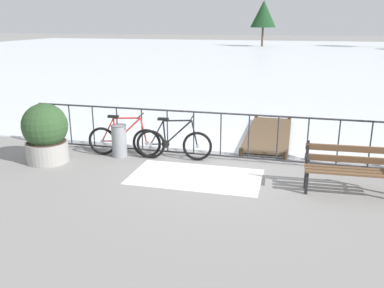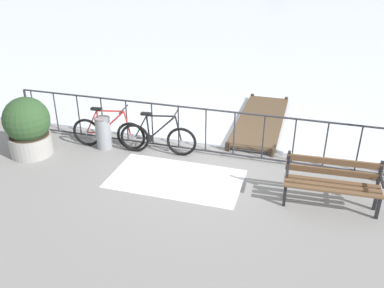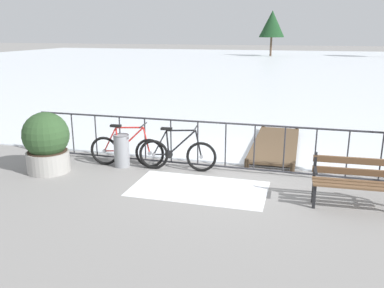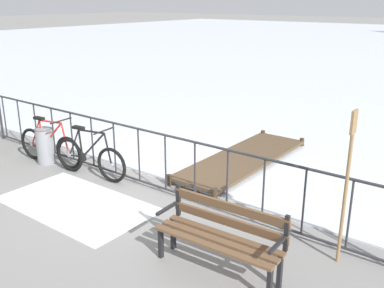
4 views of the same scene
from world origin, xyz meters
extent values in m
plane|color=gray|center=(0.00, 0.00, 0.00)|extent=(160.00, 160.00, 0.00)
cube|color=silver|center=(0.00, 28.40, 0.01)|extent=(80.00, 56.00, 0.03)
cube|color=white|center=(-0.28, -1.20, 0.00)|extent=(2.59, 1.45, 0.01)
cylinder|color=#2D2D33|center=(0.00, 0.00, 1.05)|extent=(9.00, 0.04, 0.04)
cylinder|color=#2D2D33|center=(0.00, 0.00, 0.08)|extent=(9.00, 0.04, 0.04)
cylinder|color=#2D2D33|center=(-4.50, 0.00, 0.53)|extent=(0.06, 0.06, 1.05)
cylinder|color=#2D2D33|center=(-4.32, 0.00, 0.57)|extent=(0.03, 0.03, 0.97)
cylinder|color=#2D2D33|center=(-3.70, 0.00, 0.57)|extent=(0.03, 0.03, 0.97)
cylinder|color=#2D2D33|center=(-3.09, 0.00, 0.57)|extent=(0.03, 0.03, 0.97)
cylinder|color=#2D2D33|center=(-2.47, 0.00, 0.57)|extent=(0.03, 0.03, 0.97)
cylinder|color=#2D2D33|center=(-1.85, 0.00, 0.57)|extent=(0.03, 0.03, 0.97)
cylinder|color=#2D2D33|center=(-1.23, 0.00, 0.57)|extent=(0.03, 0.03, 0.97)
cylinder|color=#2D2D33|center=(-0.62, 0.00, 0.57)|extent=(0.03, 0.03, 0.97)
cylinder|color=#2D2D33|center=(0.00, 0.00, 0.57)|extent=(0.03, 0.03, 0.97)
cylinder|color=#2D2D33|center=(0.62, 0.00, 0.57)|extent=(0.03, 0.03, 0.97)
cylinder|color=#2D2D33|center=(1.23, 0.00, 0.57)|extent=(0.03, 0.03, 0.97)
cylinder|color=#2D2D33|center=(1.85, 0.00, 0.57)|extent=(0.03, 0.03, 0.97)
cylinder|color=#2D2D33|center=(2.47, 0.00, 0.57)|extent=(0.03, 0.03, 0.97)
cylinder|color=#2D2D33|center=(3.09, 0.00, 0.57)|extent=(0.03, 0.03, 0.97)
torus|color=black|center=(-1.52, -0.33, 0.33)|extent=(0.66, 0.13, 0.66)
cylinder|color=gray|center=(-1.52, -0.33, 0.33)|extent=(0.09, 0.07, 0.08)
torus|color=black|center=(-0.48, -0.22, 0.33)|extent=(0.66, 0.13, 0.66)
cylinder|color=gray|center=(-0.48, -0.22, 0.33)|extent=(0.09, 0.07, 0.08)
cylinder|color=black|center=(-1.21, -0.30, 0.62)|extent=(0.08, 0.04, 0.53)
cylinder|color=black|center=(-0.90, -0.26, 0.63)|extent=(0.61, 0.10, 0.59)
cylinder|color=black|center=(-0.92, -0.27, 0.90)|extent=(0.63, 0.10, 0.07)
cylinder|color=black|center=(-1.36, -0.31, 0.34)|extent=(0.34, 0.06, 0.05)
cylinder|color=black|center=(-1.38, -0.32, 0.61)|extent=(0.32, 0.06, 0.56)
cylinder|color=black|center=(-0.54, -0.23, 0.62)|extent=(0.16, 0.05, 0.59)
cube|color=black|center=(-1.23, -0.30, 0.92)|extent=(0.25, 0.12, 0.05)
cylinder|color=black|center=(-0.61, -0.23, 0.96)|extent=(0.08, 0.52, 0.03)
cylinder|color=black|center=(-1.19, -0.30, 0.35)|extent=(0.18, 0.04, 0.18)
torus|color=black|center=(-2.69, -0.37, 0.33)|extent=(0.66, 0.12, 0.66)
cylinder|color=gray|center=(-2.69, -0.37, 0.33)|extent=(0.08, 0.07, 0.08)
torus|color=black|center=(-1.64, -0.27, 0.33)|extent=(0.66, 0.12, 0.66)
cylinder|color=gray|center=(-1.64, -0.27, 0.33)|extent=(0.08, 0.07, 0.08)
cylinder|color=red|center=(-2.38, -0.34, 0.62)|extent=(0.08, 0.04, 0.53)
cylinder|color=red|center=(-2.06, -0.31, 0.63)|extent=(0.61, 0.10, 0.59)
cylinder|color=red|center=(-2.08, -0.31, 0.90)|extent=(0.63, 0.10, 0.07)
cylinder|color=red|center=(-2.52, -0.36, 0.34)|extent=(0.34, 0.06, 0.05)
cylinder|color=red|center=(-2.54, -0.36, 0.61)|extent=(0.32, 0.06, 0.56)
cylinder|color=red|center=(-1.71, -0.28, 0.62)|extent=(0.16, 0.05, 0.59)
cube|color=black|center=(-2.40, -0.34, 0.92)|extent=(0.25, 0.12, 0.05)
cylinder|color=black|center=(-1.77, -0.28, 0.96)|extent=(0.08, 0.52, 0.03)
cylinder|color=black|center=(-2.35, -0.34, 0.35)|extent=(0.18, 0.04, 0.18)
cube|color=brown|center=(2.59, -1.20, 0.44)|extent=(1.60, 0.17, 0.04)
cube|color=brown|center=(2.59, -1.36, 0.44)|extent=(1.60, 0.17, 0.04)
cube|color=brown|center=(2.60, -1.51, 0.44)|extent=(1.60, 0.17, 0.04)
cube|color=brown|center=(2.58, -1.11, 0.58)|extent=(1.60, 0.12, 0.12)
cube|color=brown|center=(2.58, -1.11, 0.78)|extent=(1.60, 0.12, 0.12)
cube|color=black|center=(1.84, -1.52, 0.22)|extent=(0.05, 0.06, 0.44)
cube|color=black|center=(1.83, -1.26, 0.22)|extent=(0.05, 0.06, 0.44)
cube|color=black|center=(1.82, -1.14, 0.67)|extent=(0.05, 0.05, 0.45)
cube|color=black|center=(1.83, -1.39, 0.64)|extent=(0.06, 0.40, 0.04)
cylinder|color=#9E9B96|center=(-3.65, -1.09, 0.22)|extent=(0.89, 0.89, 0.45)
cylinder|color=#38281E|center=(-3.65, -1.09, 0.46)|extent=(0.82, 0.82, 0.02)
sphere|color=#2D4C28|center=(-3.65, -1.09, 0.81)|extent=(0.98, 0.98, 0.98)
cylinder|color=gray|center=(-2.27, -0.36, 0.36)|extent=(0.34, 0.34, 0.72)
torus|color=#545558|center=(-2.27, -0.36, 0.72)|extent=(0.35, 0.35, 0.02)
cube|color=brown|center=(0.93, 2.03, 0.12)|extent=(1.10, 3.46, 0.06)
cylinder|color=#3C2E20|center=(0.43, 0.30, 0.10)|extent=(0.10, 0.10, 0.20)
cylinder|color=#3C2E20|center=(1.42, 0.30, 0.10)|extent=(0.10, 0.10, 0.20)
cylinder|color=#3C2E20|center=(0.43, 3.76, 0.10)|extent=(0.10, 0.10, 0.20)
cylinder|color=#3C2E20|center=(1.42, 3.76, 0.10)|extent=(0.10, 0.10, 0.20)
cylinder|color=brown|center=(-2.65, 41.45, 1.83)|extent=(0.24, 0.24, 3.66)
cone|color=#193D1E|center=(-2.65, 41.45, 3.69)|extent=(2.95, 2.95, 3.00)
camera|label=1|loc=(1.53, -8.62, 2.99)|focal=38.38mm
camera|label=2|loc=(2.01, -7.68, 4.09)|focal=37.81mm
camera|label=3|loc=(1.55, -8.27, 2.94)|focal=37.98mm
camera|label=4|loc=(5.15, -5.19, 3.18)|focal=41.02mm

